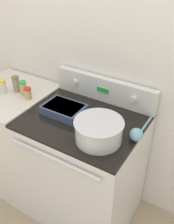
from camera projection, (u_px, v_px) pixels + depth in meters
The scene contains 11 objects.
kitchen_wall at pixel (110, 56), 1.81m from camera, with size 8.00×0.05×2.50m.
stove_range at pixel (84, 169), 2.00m from camera, with size 0.79×0.67×0.92m.
control_panel at pixel (105, 89), 1.90m from camera, with size 0.79×0.07×0.18m.
side_counter at pixel (16, 138), 2.30m from camera, with size 0.61×0.64×0.94m.
mixing_bowl at pixel (99, 130), 1.53m from camera, with size 0.30×0.30×0.14m.
casserole_dish at pixel (64, 109), 1.80m from camera, with size 0.28×0.20×0.06m.
ladle at pixel (137, 134), 1.56m from camera, with size 0.08×0.31×0.08m.
spice_jar_red_cap at pixel (28, 93), 1.92m from camera, with size 0.05×0.05×0.09m.
spice_jar_green_cap at pixel (23, 88), 1.98m from camera, with size 0.06×0.06×0.11m.
spice_jar_brown_cap at pixel (16, 84), 2.01m from camera, with size 0.05×0.05×0.12m.
spice_jar_yellow_cap at pixel (3, 86), 1.99m from camera, with size 0.05×0.05×0.11m.
Camera 1 is at (0.76, -0.88, 1.94)m, focal length 42.00 mm.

